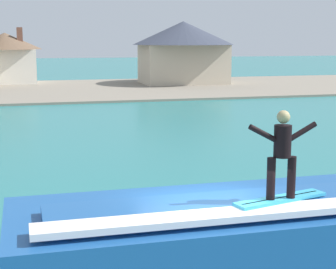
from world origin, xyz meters
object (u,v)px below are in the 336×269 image
(wave_crest, at_px, (242,242))
(house_gabled_white, at_px, (183,47))
(surfer, at_px, (282,150))
(car_far_shore, at_px, (192,77))
(house_small_cottage, at_px, (6,55))
(surfboard, at_px, (281,199))

(wave_crest, height_order, house_gabled_white, house_gabled_white)
(house_gabled_white, bearing_deg, wave_crest, -105.15)
(surfer, distance_m, house_gabled_white, 48.21)
(wave_crest, height_order, car_far_shore, wave_crest)
(surfer, distance_m, house_small_cottage, 52.30)
(surfboard, xyz_separation_m, house_small_cottage, (-5.98, 51.90, 1.17))
(wave_crest, xyz_separation_m, house_small_cottage, (-5.49, 51.27, 2.20))
(surfboard, bearing_deg, wave_crest, 127.65)
(surfboard, distance_m, car_far_shore, 47.30)
(surfboard, bearing_deg, surfer, -118.31)
(house_gabled_white, relative_size, house_small_cottage, 1.39)
(surfboard, relative_size, car_far_shore, 0.51)
(car_far_shore, height_order, house_gabled_white, house_gabled_white)
(surfboard, height_order, car_far_shore, surfboard)
(surfer, xyz_separation_m, house_gabled_white, (11.99, 46.68, 1.06))
(surfboard, distance_m, surfer, 0.95)
(surfboard, bearing_deg, house_small_cottage, 96.57)
(car_far_shore, bearing_deg, surfboard, -105.46)
(car_far_shore, xyz_separation_m, house_gabled_white, (-0.64, 1.03, 2.99))
(wave_crest, xyz_separation_m, surfer, (0.45, -0.69, 1.98))
(surfer, bearing_deg, house_gabled_white, 75.59)
(wave_crest, height_order, surfer, surfer)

